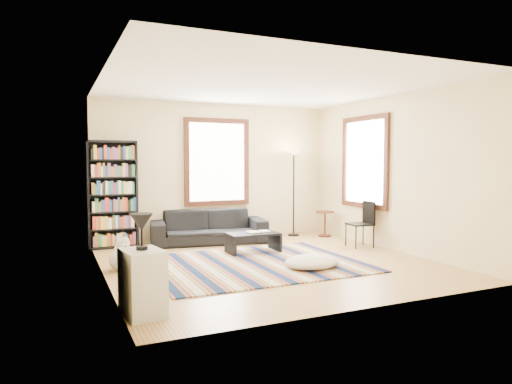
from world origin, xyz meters
name	(u,v)px	position (x,y,z in m)	size (l,w,h in m)	color
floor	(269,265)	(0.00, 0.00, -0.05)	(5.00, 5.00, 0.10)	tan
ceiling	(269,82)	(0.00, 0.00, 2.85)	(5.00, 5.00, 0.10)	white
wall_back	(216,172)	(0.00, 2.55, 1.40)	(5.00, 0.10, 2.80)	#CFB68C
wall_front	(372,182)	(0.00, -2.55, 1.40)	(5.00, 0.10, 2.80)	#CFB68C
wall_left	(99,177)	(-2.55, 0.00, 1.40)	(0.10, 5.00, 2.80)	#CFB68C
wall_right	(396,173)	(2.55, 0.00, 1.40)	(0.10, 5.00, 2.80)	#CFB68C
window_back	(217,162)	(0.00, 2.47, 1.60)	(1.20, 0.06, 1.60)	white
window_right	(365,162)	(2.47, 0.80, 1.60)	(0.06, 1.20, 1.60)	white
rug	(255,264)	(-0.27, -0.04, 0.01)	(3.24, 2.59, 0.02)	#0D1E43
sofa	(209,227)	(-0.33, 2.05, 0.33)	(2.24, 0.88, 0.66)	black
bookshelf	(112,194)	(-2.12, 2.32, 1.00)	(0.90, 0.30, 2.00)	black
coffee_table	(253,243)	(0.07, 0.78, 0.18)	(0.90, 0.50, 0.36)	black
book_a	(248,233)	(-0.03, 0.78, 0.37)	(0.19, 0.25, 0.02)	beige
book_b	(260,231)	(0.22, 0.83, 0.37)	(0.17, 0.23, 0.02)	beige
floor_cushion	(312,262)	(0.41, -0.65, 0.11)	(0.86, 0.64, 0.21)	beige
floor_lamp	(294,193)	(1.63, 2.15, 0.93)	(0.30, 0.30, 1.86)	black
side_table	(325,224)	(2.20, 1.78, 0.27)	(0.40, 0.40, 0.54)	#441B11
folding_chair	(360,224)	(2.15, 0.50, 0.43)	(0.42, 0.40, 0.86)	black
white_cabinet	(143,283)	(-2.30, -1.73, 0.35)	(0.38, 0.50, 0.70)	silver
table_lamp	(142,232)	(-2.30, -1.73, 0.89)	(0.24, 0.24, 0.38)	black
dog	(120,253)	(-2.24, 0.44, 0.26)	(0.37, 0.52, 0.52)	silver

